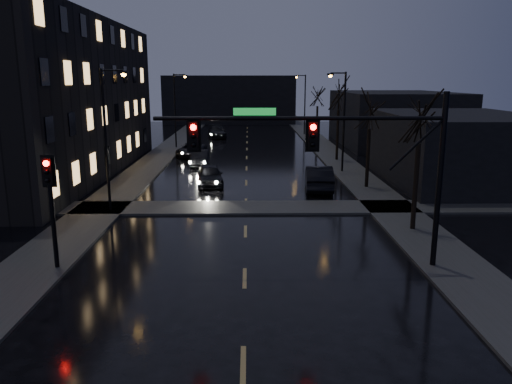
{
  "coord_description": "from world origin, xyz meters",
  "views": [
    {
      "loc": [
        0.16,
        -9.89,
        7.45
      ],
      "look_at": [
        0.45,
        8.81,
        3.2
      ],
      "focal_mm": 35.0,
      "sensor_mm": 36.0,
      "label": 1
    }
  ],
  "objects_px": {
    "oncoming_car_c": "(191,150)",
    "oncoming_car_d": "(217,132)",
    "oncoming_car_b": "(200,158)",
    "oncoming_car_a": "(210,175)",
    "lead_car": "(319,178)"
  },
  "relations": [
    {
      "from": "oncoming_car_c",
      "to": "oncoming_car_d",
      "type": "bearing_deg",
      "value": 92.46
    },
    {
      "from": "oncoming_car_b",
      "to": "oncoming_car_a",
      "type": "bearing_deg",
      "value": -80.58
    },
    {
      "from": "oncoming_car_a",
      "to": "oncoming_car_d",
      "type": "distance_m",
      "value": 29.83
    },
    {
      "from": "oncoming_car_d",
      "to": "lead_car",
      "type": "relative_size",
      "value": 1.03
    },
    {
      "from": "oncoming_car_c",
      "to": "lead_car",
      "type": "relative_size",
      "value": 0.94
    },
    {
      "from": "oncoming_car_d",
      "to": "oncoming_car_a",
      "type": "bearing_deg",
      "value": -94.81
    },
    {
      "from": "oncoming_car_a",
      "to": "oncoming_car_b",
      "type": "height_order",
      "value": "oncoming_car_a"
    },
    {
      "from": "oncoming_car_c",
      "to": "oncoming_car_d",
      "type": "distance_m",
      "value": 16.28
    },
    {
      "from": "oncoming_car_a",
      "to": "oncoming_car_c",
      "type": "relative_size",
      "value": 0.9
    },
    {
      "from": "oncoming_car_c",
      "to": "oncoming_car_d",
      "type": "height_order",
      "value": "oncoming_car_d"
    },
    {
      "from": "oncoming_car_b",
      "to": "oncoming_car_d",
      "type": "height_order",
      "value": "oncoming_car_d"
    },
    {
      "from": "oncoming_car_c",
      "to": "oncoming_car_d",
      "type": "xyz_separation_m",
      "value": [
        1.57,
        16.2,
        0.1
      ]
    },
    {
      "from": "oncoming_car_d",
      "to": "oncoming_car_c",
      "type": "bearing_deg",
      "value": -102.78
    },
    {
      "from": "lead_car",
      "to": "oncoming_car_c",
      "type": "bearing_deg",
      "value": -50.75
    },
    {
      "from": "oncoming_car_c",
      "to": "lead_car",
      "type": "height_order",
      "value": "lead_car"
    }
  ]
}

